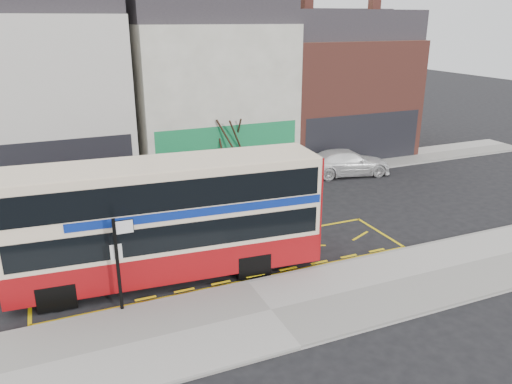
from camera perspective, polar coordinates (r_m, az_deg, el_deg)
name	(u,v)px	position (r m, az deg, el deg)	size (l,w,h in m)	color
ground	(244,280)	(17.98, -1.38, -10.05)	(120.00, 120.00, 0.00)	black
pavement	(271,311)	(16.13, 1.73, -13.49)	(40.00, 4.00, 0.15)	#A7A49E
kerb	(248,283)	(17.64, -0.93, -10.38)	(40.00, 0.15, 0.15)	gray
far_pavement	(169,187)	(27.64, -9.87, 0.55)	(50.00, 3.00, 0.15)	#A7A49E
road_markings	(229,261)	(19.30, -3.16, -7.88)	(14.00, 3.40, 0.01)	yellow
terrace_left	(46,86)	(29.79, -22.87, 11.06)	(8.00, 8.01, 11.80)	beige
terrace_green_shop	(205,83)	(31.22, -5.80, 12.28)	(9.00, 8.01, 11.30)	silver
terrace_right	(332,84)	(35.02, 8.73, 12.09)	(9.00, 8.01, 10.30)	brown
double_decker_bus	(168,218)	(17.57, -10.00, -2.98)	(10.82, 3.25, 4.26)	beige
bus_stop_post	(119,256)	(15.82, -15.40, -7.03)	(0.76, 0.13, 3.05)	black
car_silver	(9,205)	(25.47, -26.43, -1.34)	(1.71, 4.24, 1.45)	#B5B5BA
car_grey	(170,185)	(26.16, -9.78, 0.75)	(1.32, 3.80, 1.25)	#3A3E41
car_white	(347,163)	(29.97, 10.36, 3.33)	(2.09, 5.15, 1.50)	white
street_tree_right	(228,126)	(27.89, -3.20, 7.51)	(2.14, 2.14, 4.62)	#332216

